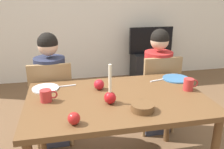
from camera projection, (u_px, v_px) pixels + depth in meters
The scene contains 18 objects.
back_wall at pixel (83, 5), 4.10m from camera, with size 6.40×0.10×2.60m, color silver.
dining_table at pixel (117, 107), 1.91m from camera, with size 1.40×0.90×0.75m.
chair_left at pixel (52, 99), 2.42m from camera, with size 0.40×0.40×0.90m.
chair_right at pixel (158, 90), 2.64m from camera, with size 0.40×0.40×0.90m.
person_left_child at pixel (52, 92), 2.43m from camera, with size 0.30×0.30×1.17m.
person_right_child at pixel (157, 84), 2.65m from camera, with size 0.30×0.30×1.17m.
tv_stand at pixel (150, 66), 4.40m from camera, with size 0.64×0.40×0.48m, color black.
tv at pixel (151, 40), 4.24m from camera, with size 0.79×0.05×0.46m.
candle_centerpiece at pixel (110, 95), 1.76m from camera, with size 0.09×0.09×0.30m.
plate_left at pixel (45, 88), 2.04m from camera, with size 0.22×0.22×0.01m, color silver.
plate_right at pixel (176, 78), 2.26m from camera, with size 0.25×0.25×0.01m, color teal.
mug_left at pixel (46, 96), 1.80m from camera, with size 0.13×0.09×0.09m.
mug_right at pixel (189, 84), 2.00m from camera, with size 0.13×0.08×0.10m.
fork_left at pixel (65, 86), 2.09m from camera, with size 0.18×0.01×0.01m, color silver.
fork_right at pixel (158, 80), 2.23m from camera, with size 0.18×0.01×0.01m, color silver.
bowl_walnuts at pixel (143, 107), 1.66m from camera, with size 0.16×0.16×0.05m, color brown.
apple_near_candle at pixel (99, 85), 2.01m from camera, with size 0.09×0.09×0.09m, color #B11823.
apple_by_left_plate at pixel (74, 118), 1.49m from camera, with size 0.08×0.08×0.08m, color #AD1B1A.
Camera 1 is at (-0.39, -1.67, 1.54)m, focal length 38.54 mm.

